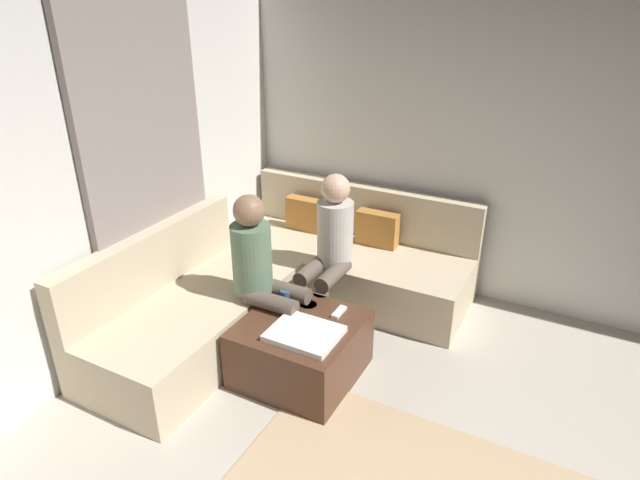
{
  "coord_description": "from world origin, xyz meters",
  "views": [
    {
      "loc": [
        -0.03,
        -1.38,
        2.46
      ],
      "look_at": [
        -1.63,
        1.63,
        0.85
      ],
      "focal_mm": 30.4,
      "sensor_mm": 36.0,
      "label": 1
    }
  ],
  "objects_px": {
    "coffee_mug": "(286,296)",
    "ottoman": "(301,348)",
    "sectional_couch": "(285,281)",
    "person_on_couch_side": "(264,271)",
    "game_remote": "(339,312)",
    "person_on_couch_back": "(329,246)"
  },
  "relations": [
    {
      "from": "person_on_couch_side",
      "to": "person_on_couch_back",
      "type": "bearing_deg",
      "value": 158.56
    },
    {
      "from": "sectional_couch",
      "to": "coffee_mug",
      "type": "xyz_separation_m",
      "value": [
        0.29,
        -0.47,
        0.19
      ]
    },
    {
      "from": "person_on_couch_back",
      "to": "person_on_couch_side",
      "type": "distance_m",
      "value": 0.61
    },
    {
      "from": "person_on_couch_back",
      "to": "person_on_couch_side",
      "type": "xyz_separation_m",
      "value": [
        -0.22,
        -0.57,
        0.0
      ]
    },
    {
      "from": "sectional_couch",
      "to": "person_on_couch_side",
      "type": "distance_m",
      "value": 0.65
    },
    {
      "from": "sectional_couch",
      "to": "person_on_couch_back",
      "type": "relative_size",
      "value": 2.12
    },
    {
      "from": "game_remote",
      "to": "person_on_couch_back",
      "type": "relative_size",
      "value": 0.12
    },
    {
      "from": "person_on_couch_side",
      "to": "coffee_mug",
      "type": "bearing_deg",
      "value": 106.94
    },
    {
      "from": "sectional_couch",
      "to": "person_on_couch_side",
      "type": "xyz_separation_m",
      "value": [
        0.15,
        -0.51,
        0.38
      ]
    },
    {
      "from": "sectional_couch",
      "to": "person_on_couch_side",
      "type": "height_order",
      "value": "person_on_couch_side"
    },
    {
      "from": "person_on_couch_back",
      "to": "person_on_couch_side",
      "type": "bearing_deg",
      "value": 68.56
    },
    {
      "from": "ottoman",
      "to": "person_on_couch_side",
      "type": "xyz_separation_m",
      "value": [
        -0.36,
        0.14,
        0.45
      ]
    },
    {
      "from": "ottoman",
      "to": "person_on_couch_back",
      "type": "height_order",
      "value": "person_on_couch_back"
    },
    {
      "from": "game_remote",
      "to": "coffee_mug",
      "type": "bearing_deg",
      "value": -174.29
    },
    {
      "from": "sectional_couch",
      "to": "game_remote",
      "type": "bearing_deg",
      "value": -31.63
    },
    {
      "from": "ottoman",
      "to": "coffee_mug",
      "type": "height_order",
      "value": "coffee_mug"
    },
    {
      "from": "ottoman",
      "to": "person_on_couch_side",
      "type": "bearing_deg",
      "value": 159.56
    },
    {
      "from": "coffee_mug",
      "to": "ottoman",
      "type": "bearing_deg",
      "value": -39.29
    },
    {
      "from": "coffee_mug",
      "to": "person_on_couch_side",
      "type": "distance_m",
      "value": 0.24
    },
    {
      "from": "game_remote",
      "to": "person_on_couch_back",
      "type": "bearing_deg",
      "value": 123.82
    },
    {
      "from": "ottoman",
      "to": "person_on_couch_side",
      "type": "relative_size",
      "value": 0.63
    },
    {
      "from": "sectional_couch",
      "to": "ottoman",
      "type": "relative_size",
      "value": 3.36
    }
  ]
}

